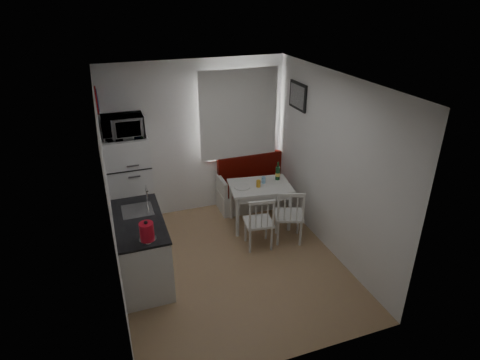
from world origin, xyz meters
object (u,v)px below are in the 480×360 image
at_px(kitchen_counter, 142,248).
at_px(dining_table, 260,190).
at_px(kettle, 147,232).
at_px(wine_bottle, 278,171).
at_px(microwave, 123,126).
at_px(chair_right, 292,211).
at_px(fridge, 130,185).
at_px(bench, 254,190).
at_px(chair_left, 261,218).

relative_size(kitchen_counter, dining_table, 1.25).
height_order(kitchen_counter, kettle, kettle).
xyz_separation_m(dining_table, wine_bottle, (0.35, 0.10, 0.24)).
xyz_separation_m(microwave, wine_bottle, (2.31, -0.38, -0.89)).
bearing_deg(kitchen_counter, microwave, 89.06).
xyz_separation_m(chair_right, fridge, (-2.21, 1.19, 0.25)).
relative_size(bench, chair_left, 2.79).
bearing_deg(dining_table, kettle, -138.73).
bearing_deg(bench, wine_bottle, -69.75).
height_order(kitchen_counter, bench, kitchen_counter).
distance_m(chair_right, wine_bottle, 0.83).
xyz_separation_m(chair_left, fridge, (-1.71, 1.19, 0.27)).
bearing_deg(wine_bottle, kitchen_counter, -160.68).
relative_size(chair_left, fridge, 0.29).
relative_size(microwave, kettle, 2.18).
distance_m(kitchen_counter, kettle, 0.79).
bearing_deg(kettle, chair_right, 15.14).
bearing_deg(wine_bottle, fridge, 169.52).
relative_size(dining_table, kettle, 3.96).
relative_size(dining_table, wine_bottle, 3.42).
xyz_separation_m(fridge, wine_bottle, (2.31, -0.43, 0.07)).
distance_m(kitchen_counter, microwave, 1.78).
height_order(dining_table, wine_bottle, wine_bottle).
xyz_separation_m(chair_left, kettle, (-1.68, -0.59, 0.50)).
bearing_deg(microwave, chair_left, -33.59).
distance_m(kitchen_counter, dining_table, 2.11).
xyz_separation_m(kettle, wine_bottle, (2.28, 1.35, -0.15)).
bearing_deg(kettle, microwave, 90.99).
xyz_separation_m(kitchen_counter, fridge, (0.02, 1.24, 0.35)).
bearing_deg(dining_table, bench, 84.89).
height_order(dining_table, microwave, microwave).
height_order(bench, kettle, kettle).
bearing_deg(microwave, kitchen_counter, -90.94).
relative_size(kitchen_counter, kettle, 4.97).
distance_m(kitchen_counter, wine_bottle, 2.51).
distance_m(bench, dining_table, 0.74).
height_order(fridge, wine_bottle, fridge).
bearing_deg(fridge, bench, 2.98).
bearing_deg(dining_table, wine_bottle, 24.23).
height_order(dining_table, chair_left, chair_left).
distance_m(chair_left, kettle, 1.85).
height_order(bench, fridge, fridge).
xyz_separation_m(kitchen_counter, chair_right, (2.23, 0.05, 0.10)).
height_order(bench, chair_right, bench).
bearing_deg(kitchen_counter, wine_bottle, 19.32).
distance_m(kitchen_counter, chair_left, 1.73).
height_order(chair_left, fridge, fridge).
bearing_deg(chair_right, bench, 114.60).
bearing_deg(kettle, fridge, 90.97).
distance_m(chair_left, microwave, 2.40).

